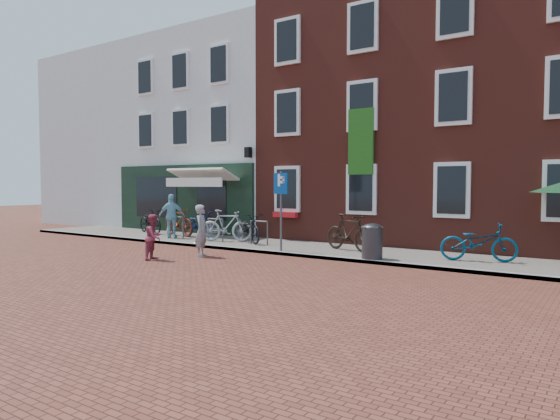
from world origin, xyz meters
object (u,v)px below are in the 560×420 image
Objects in this scene: boy at (154,237)px; bicycle_6 at (479,242)px; bicycle_0 at (150,221)px; bicycle_1 at (178,222)px; woman at (202,231)px; cafe_person at (172,216)px; parking_sign at (281,197)px; bicycle_2 at (198,224)px; litter_bin at (372,239)px; bicycle_4 at (248,228)px; bicycle_5 at (349,232)px; bicycle_3 at (226,226)px.

boy is 0.67× the size of bicycle_6.
bicycle_1 is at bearing -79.56° from bicycle_0.
woman reaches higher than boy.
cafe_person reaches higher than bicycle_1.
cafe_person is (-3.20, 3.75, 0.29)m from boy.
parking_sign is 5.15m from bicycle_2.
litter_bin reaches higher than bicycle_2.
bicycle_1 is 0.97× the size of bicycle_4.
bicycle_1 is (-0.35, 0.66, -0.27)m from cafe_person.
woman is 0.82× the size of bicycle_1.
boy reaches higher than bicycle_1.
bicycle_4 and bicycle_6 have the same top height.
boy is 4.99m from bicycle_2.
woman is at bearing -102.45° from bicycle_0.
bicycle_2 is at bearing 21.65° from woman.
cafe_person is 0.86× the size of bicycle_6.
litter_bin reaches higher than bicycle_6.
parking_sign reaches higher than litter_bin.
parking_sign is at bearing -67.17° from woman.
parking_sign is 8.06m from bicycle_0.
woman reaches higher than bicycle_5.
bicycle_1 and bicycle_5 have the same top height.
bicycle_0 is 1.03× the size of bicycle_5.
bicycle_5 is at bearing -60.25° from bicycle_4.
cafe_person reaches higher than bicycle_6.
bicycle_1 is (-4.27, 3.19, -0.11)m from woman.
bicycle_5 is at bearing 137.68° from litter_bin.
parking_sign is 2.63m from woman.
bicycle_1 is at bearing 72.28° from bicycle_6.
bicycle_5 is (3.93, 0.06, 0.06)m from bicycle_4.
woman is 1.19× the size of boy.
bicycle_0 is at bearing -54.44° from cafe_person.
bicycle_4 is (2.61, -0.17, 0.00)m from bicycle_2.
bicycle_3 is (-1.41, 2.78, -0.11)m from woman.
litter_bin reaches higher than bicycle_0.
woman reaches higher than bicycle_6.
bicycle_0 is at bearing 58.11° from bicycle_3.
boy is 5.92m from bicycle_5.
boy is at bearing -153.63° from bicycle_4.
woman is at bearing -123.13° from bicycle_2.
litter_bin is 0.54× the size of bicycle_0.
litter_bin is at bearing 142.24° from cafe_person.
litter_bin is 9.08m from bicycle_1.
parking_sign is 6.22m from bicycle_1.
bicycle_6 is (7.25, 3.05, -0.16)m from woman.
bicycle_5 is (-1.31, 1.20, 0.03)m from litter_bin.
bicycle_3 is 1.00× the size of bicycle_5.
parking_sign is (-3.03, -0.06, 1.14)m from litter_bin.
bicycle_0 is (-5.40, 4.61, -0.04)m from boy.
litter_bin is 3.24m from parking_sign.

